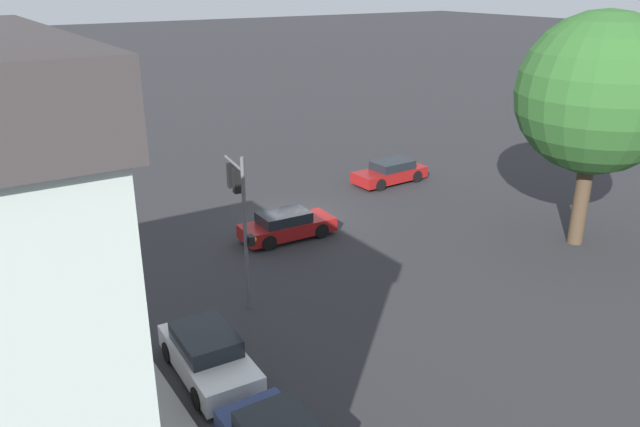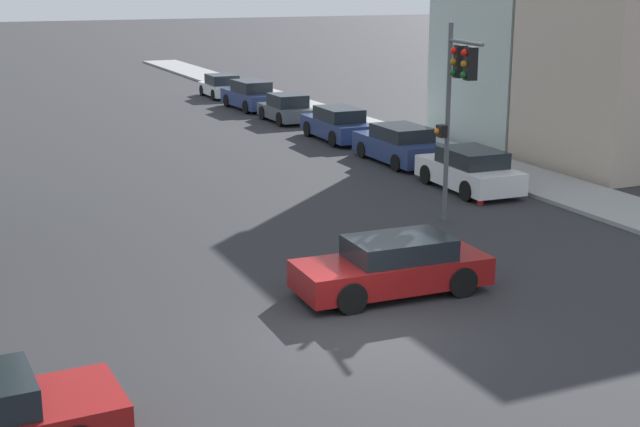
{
  "view_description": "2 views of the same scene",
  "coord_description": "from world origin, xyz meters",
  "px_view_note": "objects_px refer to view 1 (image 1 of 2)",
  "views": [
    {
      "loc": [
        15.07,
        25.67,
        11.6
      ],
      "look_at": [
        2.07,
        5.41,
        2.43
      ],
      "focal_mm": 35.0,
      "sensor_mm": 36.0,
      "label": 1
    },
    {
      "loc": [
        -7.8,
        -15.07,
        7.01
      ],
      "look_at": [
        1.25,
        5.0,
        1.22
      ],
      "focal_mm": 50.0,
      "sensor_mm": 36.0,
      "label": 2
    }
  ],
  "objects_px": {
    "traffic_signal": "(240,200)",
    "crossing_car_0": "(287,225)",
    "parked_car_0": "(208,355)",
    "crossing_car_1": "(390,172)",
    "street_tree": "(598,94)",
    "fire_hydrant": "(208,327)"
  },
  "relations": [
    {
      "from": "traffic_signal",
      "to": "crossing_car_0",
      "type": "relative_size",
      "value": 1.29
    },
    {
      "from": "traffic_signal",
      "to": "parked_car_0",
      "type": "distance_m",
      "value": 5.85
    },
    {
      "from": "traffic_signal",
      "to": "parked_car_0",
      "type": "xyz_separation_m",
      "value": [
        3.03,
        3.68,
        -3.38
      ]
    },
    {
      "from": "traffic_signal",
      "to": "crossing_car_1",
      "type": "bearing_deg",
      "value": 39.7
    },
    {
      "from": "traffic_signal",
      "to": "crossing_car_1",
      "type": "height_order",
      "value": "traffic_signal"
    },
    {
      "from": "street_tree",
      "to": "parked_car_0",
      "type": "relative_size",
      "value": 2.34
    },
    {
      "from": "street_tree",
      "to": "fire_hydrant",
      "type": "xyz_separation_m",
      "value": [
        17.67,
        -1.48,
        -6.42
      ]
    },
    {
      "from": "street_tree",
      "to": "fire_hydrant",
      "type": "bearing_deg",
      "value": -4.8
    },
    {
      "from": "street_tree",
      "to": "crossing_car_0",
      "type": "height_order",
      "value": "street_tree"
    },
    {
      "from": "crossing_car_1",
      "to": "parked_car_0",
      "type": "relative_size",
      "value": 1.05
    },
    {
      "from": "parked_car_0",
      "to": "crossing_car_1",
      "type": "bearing_deg",
      "value": 127.76
    },
    {
      "from": "street_tree",
      "to": "traffic_signal",
      "type": "xyz_separation_m",
      "value": [
        15.42,
        -3.31,
        -2.83
      ]
    },
    {
      "from": "crossing_car_0",
      "to": "traffic_signal",
      "type": "bearing_deg",
      "value": -133.2
    },
    {
      "from": "crossing_car_1",
      "to": "fire_hydrant",
      "type": "distance_m",
      "value": 19.06
    },
    {
      "from": "crossing_car_1",
      "to": "fire_hydrant",
      "type": "bearing_deg",
      "value": 30.23
    },
    {
      "from": "crossing_car_0",
      "to": "fire_hydrant",
      "type": "distance_m",
      "value": 9.09
    },
    {
      "from": "parked_car_0",
      "to": "crossing_car_0",
      "type": "bearing_deg",
      "value": 139.58
    },
    {
      "from": "traffic_signal",
      "to": "crossing_car_0",
      "type": "height_order",
      "value": "traffic_signal"
    },
    {
      "from": "traffic_signal",
      "to": "crossing_car_1",
      "type": "distance_m",
      "value": 16.55
    },
    {
      "from": "street_tree",
      "to": "traffic_signal",
      "type": "height_order",
      "value": "street_tree"
    },
    {
      "from": "street_tree",
      "to": "parked_car_0",
      "type": "height_order",
      "value": "street_tree"
    },
    {
      "from": "traffic_signal",
      "to": "crossing_car_0",
      "type": "distance_m",
      "value": 7.09
    }
  ]
}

